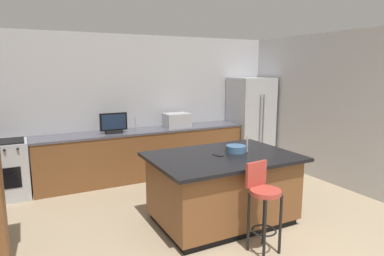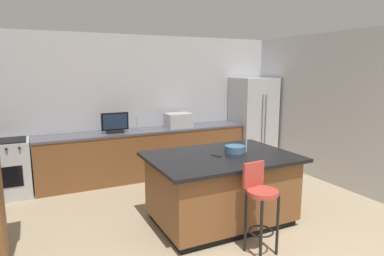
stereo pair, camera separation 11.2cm
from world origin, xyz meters
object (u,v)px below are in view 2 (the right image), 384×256
at_px(microwave, 178,120).
at_px(bar_stool_center, 260,200).
at_px(range_oven, 3,169).
at_px(fruit_bowl, 235,149).
at_px(tv_monitor, 115,124).
at_px(cell_phone, 217,155).
at_px(refrigerator, 253,121).
at_px(kitchen_island, 221,188).

distance_m(microwave, bar_stool_center, 3.13).
distance_m(range_oven, fruit_bowl, 3.66).
distance_m(tv_monitor, cell_phone, 2.32).
relative_size(range_oven, microwave, 1.93).
xyz_separation_m(refrigerator, fruit_bowl, (-1.83, -2.11, 0.04)).
relative_size(refrigerator, microwave, 3.82).
bearing_deg(bar_stool_center, range_oven, 123.63).
bearing_deg(tv_monitor, refrigerator, -0.24).
height_order(refrigerator, bar_stool_center, refrigerator).
xyz_separation_m(refrigerator, range_oven, (-4.73, 0.06, -0.46)).
xyz_separation_m(refrigerator, microwave, (-1.71, 0.06, 0.12)).
bearing_deg(bar_stool_center, microwave, 76.06).
bearing_deg(fruit_bowl, microwave, 86.95).
height_order(refrigerator, range_oven, refrigerator).
bearing_deg(bar_stool_center, kitchen_island, 82.62).
relative_size(microwave, cell_phone, 3.20).
relative_size(kitchen_island, cell_phone, 12.54).
bearing_deg(kitchen_island, cell_phone, 166.18).
relative_size(bar_stool_center, cell_phone, 6.74).
relative_size(refrigerator, fruit_bowl, 6.74).
distance_m(kitchen_island, cell_phone, 0.46).
height_order(kitchen_island, range_oven, range_oven).
height_order(kitchen_island, fruit_bowl, fruit_bowl).
height_order(kitchen_island, cell_phone, cell_phone).
bearing_deg(range_oven, kitchen_island, -40.12).
xyz_separation_m(tv_monitor, cell_phone, (0.81, -2.17, -0.15)).
distance_m(tv_monitor, fruit_bowl, 2.41).
height_order(fruit_bowl, cell_phone, fruit_bowl).
bearing_deg(cell_phone, tv_monitor, 97.25).
bearing_deg(bar_stool_center, cell_phone, 86.81).
height_order(microwave, fruit_bowl, microwave).
relative_size(kitchen_island, fruit_bowl, 6.91).
distance_m(kitchen_island, fruit_bowl, 0.55).
distance_m(kitchen_island, tv_monitor, 2.43).
height_order(microwave, bar_stool_center, microwave).
distance_m(microwave, cell_phone, 2.26).
height_order(refrigerator, tv_monitor, refrigerator).
height_order(range_oven, bar_stool_center, bar_stool_center).
bearing_deg(range_oven, tv_monitor, -1.63).
bearing_deg(kitchen_island, microwave, 80.72).
relative_size(refrigerator, tv_monitor, 3.87).
distance_m(kitchen_island, refrigerator, 3.04).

